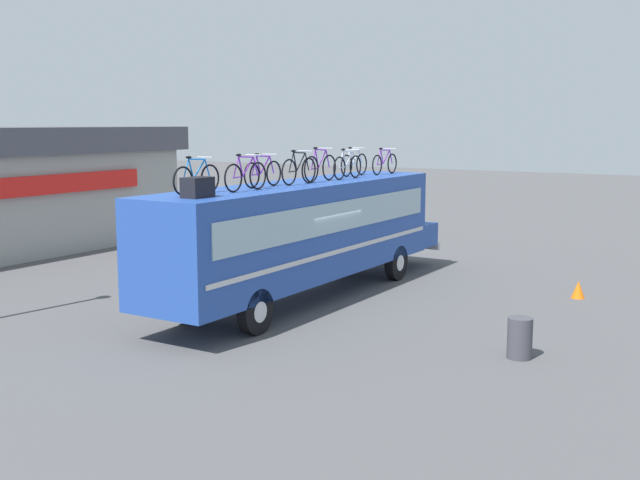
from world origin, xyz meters
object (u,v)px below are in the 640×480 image
Objects in this scene: rooftop_bicycle_3 at (263,173)px; traffic_cone at (578,290)px; rooftop_bicycle_6 at (347,166)px; luggage_bag_1 at (198,187)px; trash_bin at (520,338)px; bus at (306,231)px; rooftop_bicycle_1 at (197,178)px; rooftop_bicycle_4 at (299,170)px; rooftop_bicycle_8 at (385,163)px; rooftop_bicycle_5 at (320,167)px; rooftop_bicycle_2 at (246,175)px; rooftop_bicycle_7 at (354,164)px.

traffic_cone is (5.91, -6.68, -3.40)m from rooftop_bicycle_3.
rooftop_bicycle_3 is 3.69m from rooftop_bicycle_6.
luggage_bag_1 is 0.78× the size of trash_bin.
bus is 8.02× the size of rooftop_bicycle_1.
rooftop_bicycle_4 is 4.89m from rooftop_bicycle_8.
rooftop_bicycle_5 is 3.44× the size of traffic_cone.
rooftop_bicycle_5 is at bearing 2.63° from rooftop_bicycle_4.
rooftop_bicycle_6 is at bearing 57.33° from trash_bin.
rooftop_bicycle_4 is 3.37× the size of traffic_cone.
traffic_cone is at bearing -61.46° from rooftop_bicycle_5.
rooftop_bicycle_4 reaches higher than trash_bin.
bus is 3.48m from rooftop_bicycle_2.
rooftop_bicycle_2 is at bearing -178.75° from rooftop_bicycle_5.
luggage_bag_1 is at bearing -176.46° from bus.
rooftop_bicycle_6 is (4.84, -0.09, -0.00)m from rooftop_bicycle_2.
luggage_bag_1 is (-4.92, -0.30, 1.57)m from bus.
rooftop_bicycle_3 reaches higher than trash_bin.
rooftop_bicycle_8 is at bearing -3.79° from rooftop_bicycle_3.
rooftop_bicycle_1 is at bearing 179.38° from rooftop_bicycle_7.
rooftop_bicycle_2 is at bearing 95.41° from trash_bin.
luggage_bag_1 is 0.87m from rooftop_bicycle_1.
rooftop_bicycle_8 reaches higher than bus.
rooftop_bicycle_3 is at bearing 7.95° from luggage_bag_1.
rooftop_bicycle_7 is at bearing 20.79° from rooftop_bicycle_6.
rooftop_bicycle_1 is 0.99× the size of rooftop_bicycle_7.
rooftop_bicycle_7 is (6.12, 0.39, -0.00)m from rooftop_bicycle_2.
rooftop_bicycle_3 is (1.17, 0.33, -0.01)m from rooftop_bicycle_2.
rooftop_bicycle_5 is 8.04m from trash_bin.
rooftop_bicycle_1 reaches higher than bus.
rooftop_bicycle_5 is 3.71m from rooftop_bicycle_8.
luggage_bag_1 is at bearing -179.85° from rooftop_bicycle_8.
rooftop_bicycle_5 is (0.57, -0.13, 1.75)m from bus.
rooftop_bicycle_2 is 3.59m from rooftop_bicycle_5.
rooftop_bicycle_7 is (4.95, 0.06, 0.01)m from rooftop_bicycle_3.
rooftop_bicycle_6 is (1.82, -0.30, 1.72)m from bus.
traffic_cone is at bearing -91.91° from rooftop_bicycle_8.
rooftop_bicycle_2 is at bearing 2.97° from luggage_bag_1.
rooftop_bicycle_1 is 0.96× the size of rooftop_bicycle_5.
rooftop_bicycle_6 reaches higher than rooftop_bicycle_8.
rooftop_bicycle_6 is at bearing -179.61° from rooftop_bicycle_8.
rooftop_bicycle_7 reaches higher than traffic_cone.
bus is at bearing 70.79° from trash_bin.
bus is at bearing 3.90° from rooftop_bicycle_2.
rooftop_bicycle_4 is (2.40, 0.02, 0.01)m from rooftop_bicycle_2.
rooftop_bicycle_6 is at bearing -5.29° from rooftop_bicycle_1.
rooftop_bicycle_4 is 1.91× the size of trash_bin.
rooftop_bicycle_7 is (3.71, 0.37, -0.01)m from rooftop_bicycle_4.
rooftop_bicycle_8 is (8.55, -0.55, -0.01)m from rooftop_bicycle_1.
trash_bin is at bearing -104.86° from rooftop_bicycle_4.
rooftop_bicycle_4 reaches higher than rooftop_bicycle_8.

